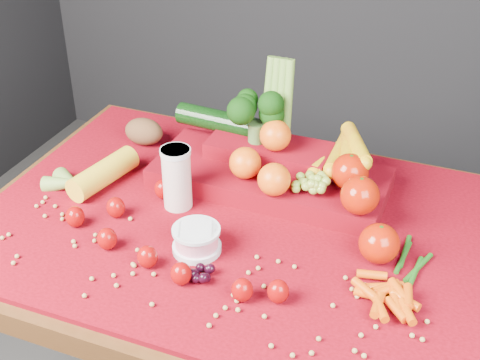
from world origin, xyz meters
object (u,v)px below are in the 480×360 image
at_px(produce_mound, 283,165).
at_px(yogurt_bowl, 196,239).
at_px(table, 237,260).
at_px(milk_glass, 177,176).

bearing_deg(produce_mound, yogurt_bowl, -106.60).
relative_size(table, produce_mound, 1.88).
xyz_separation_m(table, yogurt_bowl, (-0.03, -0.12, 0.13)).
xyz_separation_m(yogurt_bowl, produce_mound, (0.08, 0.28, 0.03)).
distance_m(table, yogurt_bowl, 0.19).
height_order(table, produce_mound, produce_mound).
height_order(milk_glass, yogurt_bowl, milk_glass).
relative_size(yogurt_bowl, produce_mound, 0.16).
height_order(milk_glass, produce_mound, produce_mound).
bearing_deg(table, milk_glass, 177.89).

